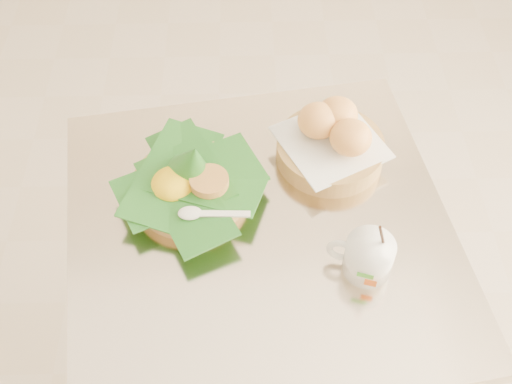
{
  "coord_description": "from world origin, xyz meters",
  "views": [
    {
      "loc": [
        0.1,
        -0.73,
        1.71
      ],
      "look_at": [
        0.12,
        -0.02,
        0.82
      ],
      "focal_mm": 45.0,
      "sensor_mm": 36.0,
      "label": 1
    }
  ],
  "objects_px": {
    "cafe_table": "(260,288)",
    "bread_basket": "(332,140)",
    "coffee_mug": "(368,256)",
    "rice_basket": "(190,181)"
  },
  "relations": [
    {
      "from": "coffee_mug",
      "to": "rice_basket",
      "type": "bearing_deg",
      "value": 150.62
    },
    {
      "from": "cafe_table",
      "to": "bread_basket",
      "type": "relative_size",
      "value": 3.28
    },
    {
      "from": "cafe_table",
      "to": "coffee_mug",
      "type": "distance_m",
      "value": 0.33
    },
    {
      "from": "bread_basket",
      "to": "coffee_mug",
      "type": "distance_m",
      "value": 0.27
    },
    {
      "from": "cafe_table",
      "to": "coffee_mug",
      "type": "bearing_deg",
      "value": -27.13
    },
    {
      "from": "rice_basket",
      "to": "coffee_mug",
      "type": "height_order",
      "value": "coffee_mug"
    },
    {
      "from": "cafe_table",
      "to": "rice_basket",
      "type": "relative_size",
      "value": 2.92
    },
    {
      "from": "bread_basket",
      "to": "coffee_mug",
      "type": "bearing_deg",
      "value": -82.53
    },
    {
      "from": "rice_basket",
      "to": "cafe_table",
      "type": "bearing_deg",
      "value": -32.36
    },
    {
      "from": "rice_basket",
      "to": "bread_basket",
      "type": "height_order",
      "value": "rice_basket"
    }
  ]
}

